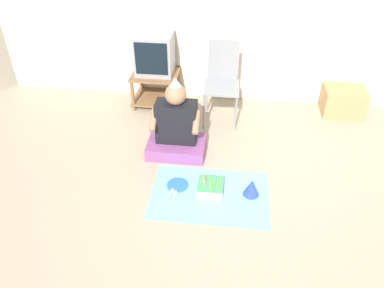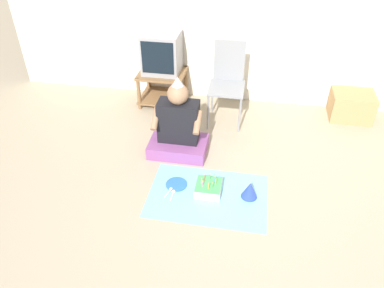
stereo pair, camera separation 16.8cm
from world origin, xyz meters
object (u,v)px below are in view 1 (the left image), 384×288
object	(u,v)px
folding_chair	(222,77)
birthday_cake	(210,187)
tv	(155,54)
paper_plate	(178,185)
cardboard_box_stack	(343,101)
party_hat_blue	(252,187)
person_seated	(176,128)

from	to	relation	value
folding_chair	birthday_cake	world-z (taller)	folding_chair
tv	paper_plate	size ratio (longest dim) A/B	2.38
cardboard_box_stack	party_hat_blue	world-z (taller)	cardboard_box_stack
tv	person_seated	world-z (taller)	tv
cardboard_box_stack	person_seated	bearing A→B (deg)	-151.67
birthday_cake	party_hat_blue	bearing A→B (deg)	1.06
cardboard_box_stack	paper_plate	world-z (taller)	cardboard_box_stack
birthday_cake	folding_chair	bearing A→B (deg)	89.28
folding_chair	party_hat_blue	bearing A→B (deg)	-74.93
tv	cardboard_box_stack	distance (m)	2.39
person_seated	tv	bearing A→B (deg)	112.05
paper_plate	folding_chair	bearing A→B (deg)	75.74
party_hat_blue	paper_plate	xyz separation A→B (m)	(-0.70, 0.04, -0.08)
person_seated	party_hat_blue	bearing A→B (deg)	-36.80
tv	person_seated	distance (m)	1.17
tv	folding_chair	distance (m)	0.89
tv	folding_chair	bearing A→B (deg)	-17.17
folding_chair	person_seated	distance (m)	0.91
paper_plate	tv	bearing A→B (deg)	107.78
tv	folding_chair	size ratio (longest dim) A/B	0.52
person_seated	paper_plate	xyz separation A→B (m)	(0.09, -0.55, -0.28)
folding_chair	birthday_cake	distance (m)	1.44
cardboard_box_stack	birthday_cake	world-z (taller)	cardboard_box_stack
party_hat_blue	birthday_cake	bearing A→B (deg)	-178.94
birthday_cake	paper_plate	xyz separation A→B (m)	(-0.32, 0.05, -0.04)
person_seated	birthday_cake	xyz separation A→B (m)	(0.41, -0.60, -0.24)
birthday_cake	cardboard_box_stack	bearing A→B (deg)	47.21
cardboard_box_stack	person_seated	world-z (taller)	person_seated
person_seated	birthday_cake	distance (m)	0.76
birthday_cake	party_hat_blue	size ratio (longest dim) A/B	1.43
tv	birthday_cake	size ratio (longest dim) A/B	2.04
person_seated	party_hat_blue	distance (m)	1.01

